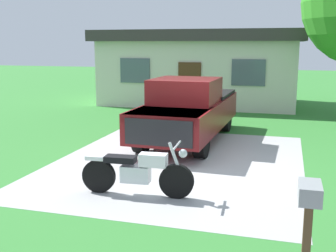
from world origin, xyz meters
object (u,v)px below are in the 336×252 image
pickup_truck (189,109)px  neighbor_house (201,67)px  mailbox (309,206)px  motorcycle (138,172)px

pickup_truck → neighbor_house: size_ratio=0.59×
mailbox → neighbor_house: size_ratio=0.13×
pickup_truck → mailbox: pickup_truck is taller
pickup_truck → neighbor_house: bearing=99.1°
pickup_truck → mailbox: bearing=-66.3°
motorcycle → mailbox: bearing=-37.0°
pickup_truck → neighbor_house: (-1.31, 8.19, 0.84)m
motorcycle → pickup_truck: (-0.13, 4.88, 0.48)m
mailbox → pickup_truck: bearing=113.7°
neighbor_house → pickup_truck: bearing=-80.9°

